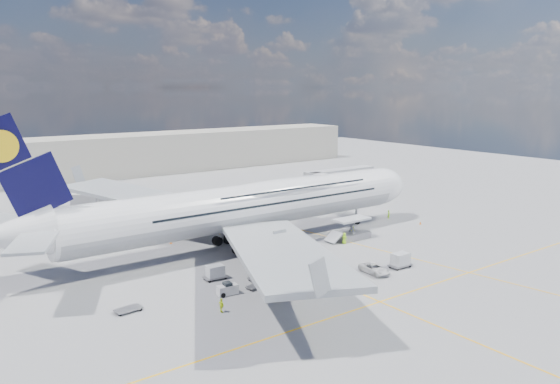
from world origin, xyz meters
TOP-DOWN VIEW (x-y plane):
  - ground at (0.00, 0.00)m, footprint 300.00×300.00m
  - taxi_line_main at (0.00, 0.00)m, footprint 0.25×220.00m
  - taxi_line_cross at (0.00, -20.00)m, footprint 120.00×0.25m
  - taxi_line_diag at (14.00, 10.00)m, footprint 14.16×99.06m
  - airliner at (0.26, 10.00)m, footprint 77.26×79.15m
  - jet_bridge at (29.81, 20.94)m, footprint 18.80×12.10m
  - cargo_loader at (16.82, 2.89)m, footprint 8.53×3.20m
  - terminal at (0.00, 95.00)m, footprint 180.00×16.00m
  - tree_line at (40.00, 140.00)m, footprint 160.00×6.00m
  - dolly_row_a at (-12.38, -1.02)m, footprint 3.25×1.88m
  - dolly_row_b at (-7.66, -4.86)m, footprint 3.00×1.63m
  - dolly_row_c at (-9.74, -7.08)m, footprint 2.81×1.82m
  - dolly_back at (-26.12, -4.60)m, footprint 3.21×1.90m
  - dolly_nose_far at (11.97, -12.66)m, footprint 3.49×1.94m
  - dolly_nose_near at (2.54, 1.11)m, footprint 2.90×2.01m
  - baggage_tug at (-13.94, -6.89)m, footprint 2.76×1.49m
  - catering_truck_inner at (-13.57, 30.13)m, footprint 7.91×3.81m
  - catering_truck_outer at (-13.76, 49.70)m, footprint 7.87×5.89m
  - service_van at (7.04, -12.26)m, footprint 2.69×5.18m
  - crew_nose at (33.10, 9.03)m, footprint 0.76×0.61m
  - crew_loader at (17.98, 3.54)m, footprint 1.13×1.19m
  - crew_wing at (-17.38, -11.28)m, footprint 0.54×1.06m
  - crew_van at (13.85, 1.31)m, footprint 1.00×1.11m
  - crew_tug at (-4.50, -12.68)m, footprint 1.17×0.94m
  - cone_nose at (34.75, 2.41)m, footprint 0.43×0.43m
  - cone_wing_left_inner at (-9.74, 18.67)m, footprint 0.45×0.45m
  - cone_wing_left_outer at (-16.29, 41.21)m, footprint 0.41×0.41m
  - cone_wing_right_inner at (-4.48, -11.73)m, footprint 0.42×0.42m
  - cone_wing_right_outer at (-10.36, -9.33)m, footprint 0.42×0.42m

SIDE VIEW (x-z plane):
  - ground at x=0.00m, z-range 0.00..0.00m
  - taxi_line_main at x=0.00m, z-range 0.00..0.01m
  - taxi_line_cross at x=0.00m, z-range 0.00..0.01m
  - taxi_line_diag at x=14.00m, z-range 0.00..0.01m
  - cone_wing_left_outer at x=-16.29m, z-range -0.01..0.51m
  - cone_wing_right_outer at x=-10.36m, z-range -0.01..0.52m
  - cone_wing_right_inner at x=-4.48m, z-range -0.01..0.52m
  - cone_nose at x=34.75m, z-range -0.01..0.54m
  - cone_wing_left_inner at x=-9.74m, z-range -0.01..0.57m
  - dolly_row_c at x=-9.74m, z-range 0.10..0.49m
  - dolly_nose_near at x=2.54m, z-range 0.11..0.49m
  - dolly_row_b at x=-7.66m, z-range 0.12..0.56m
  - dolly_back at x=-26.12m, z-range 0.12..0.58m
  - service_van at x=7.04m, z-range 0.00..1.39m
  - baggage_tug at x=-13.94m, z-range -0.10..1.56m
  - crew_tug at x=-4.50m, z-range 0.00..1.58m
  - crew_wing at x=-17.38m, z-range 0.00..1.74m
  - crew_nose at x=33.10m, z-range 0.00..1.82m
  - crew_van at x=13.85m, z-range 0.00..1.91m
  - crew_loader at x=17.98m, z-range 0.00..1.93m
  - dolly_row_a at x=-12.38m, z-range 0.07..2.07m
  - dolly_nose_far at x=11.97m, z-range 0.08..2.25m
  - cargo_loader at x=16.82m, z-range -0.59..3.09m
  - catering_truck_outer at x=-13.76m, z-range -0.15..4.18m
  - catering_truck_inner at x=-13.57m, z-range -0.13..4.42m
  - tree_line at x=40.00m, z-range 0.00..8.00m
  - terminal at x=0.00m, z-range 0.00..12.00m
  - jet_bridge at x=29.81m, z-range 2.60..11.10m
  - airliner at x=0.26m, z-range -4.98..18.72m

